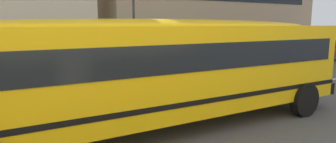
# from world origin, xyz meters

# --- Properties ---
(ground_plane) EXTENTS (400.00, 400.00, 0.00)m
(ground_plane) POSITION_xyz_m (0.00, 0.00, 0.00)
(ground_plane) COLOR #4C4C4F
(sidewalk_far) EXTENTS (120.00, 3.00, 0.01)m
(sidewalk_far) POSITION_xyz_m (0.00, 7.91, 0.01)
(sidewalk_far) COLOR gray
(sidewalk_far) RESTS_ON ground_plane
(lane_centreline) EXTENTS (110.00, 0.16, 0.01)m
(lane_centreline) POSITION_xyz_m (0.00, 0.00, 0.00)
(lane_centreline) COLOR silver
(lane_centreline) RESTS_ON ground_plane
(school_bus) EXTENTS (13.29, 3.14, 2.97)m
(school_bus) POSITION_xyz_m (-3.52, -1.99, 1.76)
(school_bus) COLOR yellow
(school_bus) RESTS_ON ground_plane
(parked_car_teal_mid_block) EXTENTS (3.92, 1.92, 1.64)m
(parked_car_teal_mid_block) POSITION_xyz_m (8.00, 5.38, 0.84)
(parked_car_teal_mid_block) COLOR #195B66
(parked_car_teal_mid_block) RESTS_ON ground_plane
(parked_car_maroon_past_driveway) EXTENTS (3.95, 1.97, 1.64)m
(parked_car_maroon_past_driveway) POSITION_xyz_m (14.94, 5.17, 0.84)
(parked_car_maroon_past_driveway) COLOR maroon
(parked_car_maroon_past_driveway) RESTS_ON ground_plane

